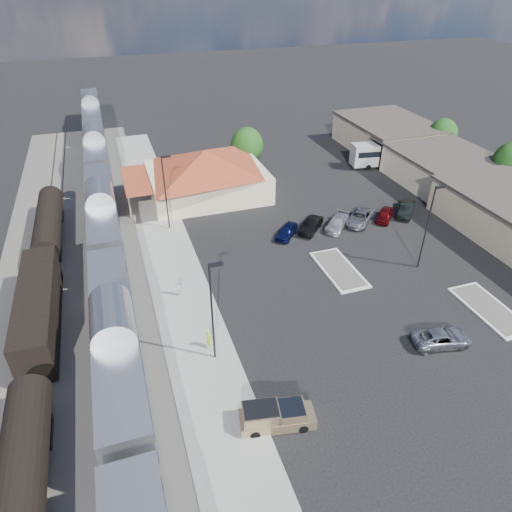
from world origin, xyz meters
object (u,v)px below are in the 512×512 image
object	(u,v)px
pickup_truck	(277,416)
suv	(442,338)
station_depot	(206,172)
coach_bus	(388,153)

from	to	relation	value
pickup_truck	suv	size ratio (longest dim) A/B	1.09
pickup_truck	suv	world-z (taller)	pickup_truck
station_depot	coach_bus	distance (m)	28.61
suv	coach_bus	bearing A→B (deg)	-15.37
pickup_truck	station_depot	bearing A→B (deg)	3.98
station_depot	coach_bus	size ratio (longest dim) A/B	1.59
station_depot	coach_bus	world-z (taller)	station_depot
station_depot	pickup_truck	bearing A→B (deg)	-96.03
station_depot	coach_bus	xyz separation A→B (m)	(28.56, 1.29, -1.04)
pickup_truck	coach_bus	world-z (taller)	coach_bus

